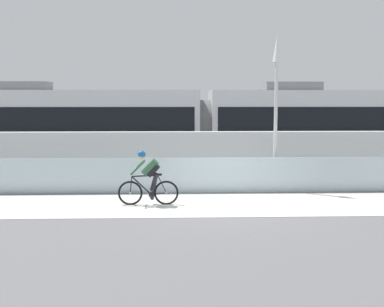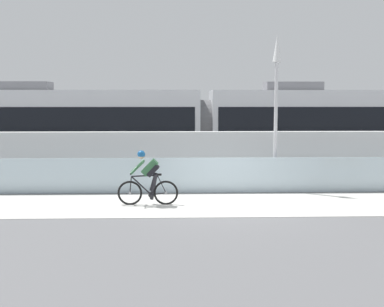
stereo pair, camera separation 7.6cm
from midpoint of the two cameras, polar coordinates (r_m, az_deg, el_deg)
The scene contains 9 objects.
ground_plane at distance 14.35m, azimuth 3.32°, elevation -6.00°, with size 200.00×200.00×0.00m, color slate.
bike_path_deck at distance 14.35m, azimuth 3.32°, elevation -5.98°, with size 32.00×3.20×0.01m, color silver.
glass_parapet at distance 16.06m, azimuth 2.72°, elevation -2.55°, with size 32.00×0.05×1.17m, color silver.
concrete_barrier_wall at distance 17.78m, azimuth 2.25°, elevation -0.47°, with size 32.00×0.36×1.91m, color white.
tram_rail_near at distance 20.37m, azimuth 1.72°, elevation -2.29°, with size 32.00×0.08×0.01m, color #595654.
tram_rail_far at distance 21.78m, azimuth 1.48°, elevation -1.72°, with size 32.00×0.08×0.01m, color #595654.
tram at distance 20.88m, azimuth 1.31°, elevation 3.14°, with size 22.56×2.54×3.81m.
cyclist_on_bike at distance 14.17m, azimuth -5.30°, elevation -2.96°, with size 1.77×0.58×1.61m.
lamp_post_antenna at distance 16.45m, azimuth 9.73°, elevation 7.05°, with size 0.28×0.28×5.20m.
Camera 1 is at (-1.35, -13.96, 3.08)m, focal length 45.39 mm.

